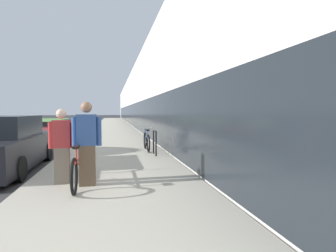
# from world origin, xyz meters

# --- Properties ---
(sidewalk_slab) EXTENTS (3.74, 70.00, 0.12)m
(sidewalk_slab) POSITION_xyz_m (5.43, 21.00, 0.06)
(sidewalk_slab) COLOR #B2AA99
(sidewalk_slab) RESTS_ON ground
(storefront_facade) EXTENTS (10.01, 70.00, 5.81)m
(storefront_facade) POSITION_xyz_m (12.33, 29.00, 2.90)
(storefront_facade) COLOR silver
(storefront_facade) RESTS_ON ground
(tandem_bicycle) EXTENTS (0.52, 2.60, 0.85)m
(tandem_bicycle) POSITION_xyz_m (4.70, 2.27, 0.49)
(tandem_bicycle) COLOR black
(tandem_bicycle) RESTS_ON sidewalk_slab
(person_rider) EXTENTS (0.58, 0.23, 1.70)m
(person_rider) POSITION_xyz_m (4.87, 1.94, 0.98)
(person_rider) COLOR brown
(person_rider) RESTS_ON sidewalk_slab
(person_bystander) EXTENTS (0.53, 0.21, 1.56)m
(person_bystander) POSITION_xyz_m (4.35, 2.21, 0.90)
(person_bystander) COLOR #756B5B
(person_bystander) RESTS_ON sidewalk_slab
(bike_rack_hoop) EXTENTS (0.05, 0.60, 0.84)m
(bike_rack_hoop) POSITION_xyz_m (6.80, 5.34, 0.64)
(bike_rack_hoop) COLOR black
(bike_rack_hoop) RESTS_ON sidewalk_slab
(cruiser_bike_nearest) EXTENTS (0.52, 1.65, 0.84)m
(cruiser_bike_nearest) POSITION_xyz_m (6.65, 6.38, 0.48)
(cruiser_bike_nearest) COLOR black
(cruiser_bike_nearest) RESTS_ON sidewalk_slab
(parked_sedan_curbside) EXTENTS (1.96, 4.47, 1.50)m
(parked_sedan_curbside) POSITION_xyz_m (2.38, 4.32, 0.69)
(parked_sedan_curbside) COLOR black
(parked_sedan_curbside) RESTS_ON ground
(vintage_roadster_curbside) EXTENTS (1.74, 4.32, 1.09)m
(vintage_roadster_curbside) POSITION_xyz_m (2.18, 10.30, 0.48)
(vintage_roadster_curbside) COLOR maroon
(vintage_roadster_curbside) RESTS_ON ground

